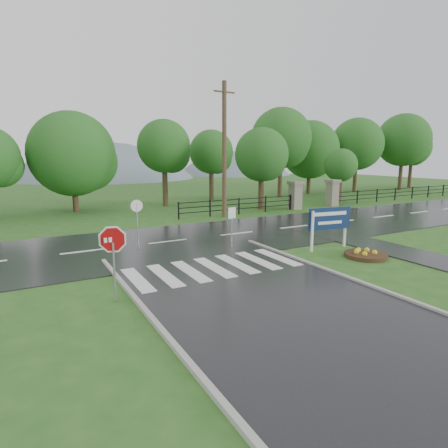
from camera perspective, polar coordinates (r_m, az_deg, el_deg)
ground at (r=10.60m, az=11.37°, el=-13.79°), size 120.00×120.00×0.00m
main_road at (r=18.93m, az=-8.50°, el=-2.79°), size 90.00×8.00×0.04m
walkway at (r=19.15m, az=23.24°, el=-3.39°), size 2.20×11.00×0.04m
crosswalk at (r=14.49m, az=-1.53°, el=-6.59°), size 6.50×2.80×0.02m
pillar_west at (r=30.45m, az=10.82°, el=4.43°), size 1.00×1.00×2.24m
pillar_east at (r=33.13m, az=16.18°, el=4.68°), size 1.00×1.00×2.24m
fence_west at (r=27.47m, az=2.29°, el=3.00°), size 9.58×0.08×1.20m
fence_east at (r=41.45m, az=26.77°, el=4.46°), size 20.58×0.08×1.20m
hills at (r=75.63m, az=-20.42°, el=-5.35°), size 102.00×48.00×48.00m
treeline at (r=32.44m, az=-15.52°, el=2.50°), size 83.20×5.20×10.00m
stop_sign at (r=11.37m, az=-16.57°, el=-3.17°), size 1.04×0.35×2.45m
estate_billboard at (r=17.84m, az=15.79°, el=0.50°), size 2.21×0.36×1.94m
flower_bed at (r=17.13m, az=20.78°, el=-4.33°), size 1.78×1.78×0.36m
reg_sign_small at (r=17.41m, az=1.21°, el=0.80°), size 0.43×0.08×1.92m
reg_sign_round at (r=17.36m, az=-13.10°, el=0.78°), size 0.54×0.08×2.33m
utility_pole_east at (r=26.05m, az=0.05°, el=11.24°), size 1.63×0.30×9.14m
entrance_tree_left at (r=30.10m, az=5.76°, el=10.42°), size 4.23×4.23×6.43m
entrance_tree_right at (r=35.73m, az=17.36°, el=8.50°), size 2.97×2.97×4.87m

